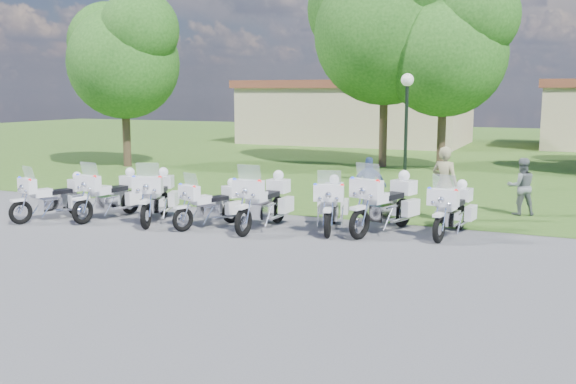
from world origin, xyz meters
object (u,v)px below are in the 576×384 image
at_px(motorcycle_0, 54,196).
at_px(motorcycle_4, 264,201).
at_px(motorcycle_6, 386,202).
at_px(motorcycle_3, 212,203).
at_px(motorcycle_2, 156,195).
at_px(bystander_b, 521,187).
at_px(motorcycle_5, 331,203).
at_px(bystander_a, 444,184).
at_px(motorcycle_1, 111,194).
at_px(lamp_post, 407,102).
at_px(motorcycle_7, 452,209).
at_px(bystander_c, 369,186).

bearing_deg(motorcycle_0, motorcycle_4, -148.15).
bearing_deg(motorcycle_6, motorcycle_3, 32.89).
xyz_separation_m(motorcycle_2, bystander_b, (8.68, 4.76, 0.11)).
bearing_deg(motorcycle_0, motorcycle_5, -146.44).
xyz_separation_m(motorcycle_3, bystander_a, (5.22, 3.12, 0.38)).
xyz_separation_m(motorcycle_1, lamp_post, (5.95, 8.45, 2.37)).
distance_m(motorcycle_7, bystander_c, 3.11).
height_order(motorcycle_4, motorcycle_5, motorcycle_4).
xyz_separation_m(motorcycle_4, bystander_c, (1.84, 2.85, 0.09)).
relative_size(motorcycle_1, lamp_post, 0.59).
xyz_separation_m(motorcycle_5, bystander_a, (2.33, 2.24, 0.33)).
bearing_deg(bystander_c, motorcycle_7, 134.64).
xyz_separation_m(motorcycle_0, motorcycle_1, (1.27, 0.75, 0.04)).
xyz_separation_m(motorcycle_5, bystander_b, (4.13, 3.86, 0.14)).
xyz_separation_m(motorcycle_4, motorcycle_7, (4.41, 1.11, -0.06)).
bearing_deg(motorcycle_7, motorcycle_1, 17.80).
height_order(motorcycle_5, motorcycle_7, motorcycle_5).
xyz_separation_m(motorcycle_0, bystander_a, (9.54, 4.03, 0.36)).
height_order(motorcycle_6, lamp_post, lamp_post).
bearing_deg(bystander_b, lamp_post, -62.39).
xyz_separation_m(motorcycle_1, bystander_b, (10.06, 4.89, 0.13)).
bearing_deg(bystander_c, motorcycle_1, 16.96).
distance_m(motorcycle_1, motorcycle_5, 6.02).
relative_size(motorcycle_1, motorcycle_6, 0.93).
xyz_separation_m(motorcycle_0, motorcycle_3, (4.31, 0.91, -0.03)).
bearing_deg(motorcycle_5, motorcycle_0, -1.01).
distance_m(motorcycle_0, bystander_c, 8.52).
bearing_deg(motorcycle_5, motorcycle_1, -5.07).
bearing_deg(bystander_b, motorcycle_6, 30.25).
distance_m(lamp_post, bystander_c, 5.60).
height_order(motorcycle_2, bystander_a, bystander_a).
bearing_deg(bystander_c, motorcycle_2, 22.26).
distance_m(motorcycle_6, motorcycle_7, 1.57).
bearing_deg(motorcycle_2, motorcycle_5, 171.05).
distance_m(motorcycle_0, motorcycle_6, 8.75).
height_order(motorcycle_2, motorcycle_4, motorcycle_4).
height_order(motorcycle_6, motorcycle_7, motorcycle_6).
height_order(motorcycle_1, motorcycle_7, motorcycle_1).
xyz_separation_m(lamp_post, bystander_b, (4.11, -3.56, -2.24)).
relative_size(motorcycle_5, motorcycle_6, 0.90).
height_order(lamp_post, bystander_a, lamp_post).
bearing_deg(motorcycle_1, motorcycle_5, -162.73).
relative_size(motorcycle_1, bystander_c, 1.47).
distance_m(motorcycle_6, lamp_post, 7.61).
relative_size(motorcycle_1, motorcycle_7, 1.03).
relative_size(motorcycle_1, bystander_a, 1.20).
relative_size(motorcycle_7, bystander_c, 1.43).
distance_m(motorcycle_5, bystander_a, 3.25).
bearing_deg(motorcycle_4, bystander_b, -140.07).
bearing_deg(bystander_a, bystander_b, -120.76).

